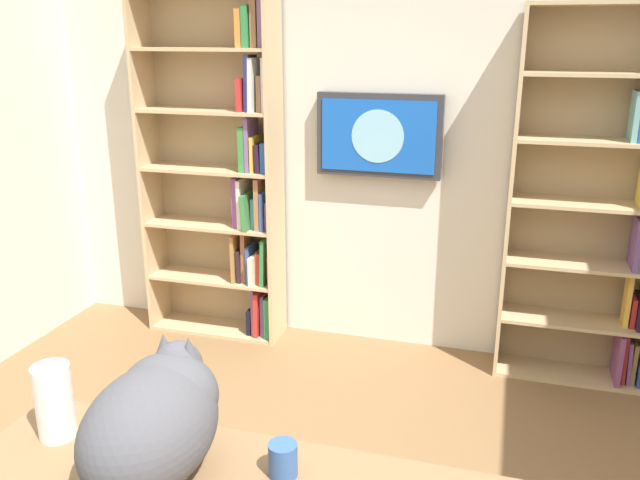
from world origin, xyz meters
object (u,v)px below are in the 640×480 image
bookshelf_left (611,206)px  bookshelf_right (228,175)px  cat (156,417)px  paper_towel_roll (54,402)px  coffee_mug (283,459)px  wall_mounted_tv (379,136)px

bookshelf_left → bookshelf_right: bearing=-0.0°
cat → paper_towel_roll: 0.38m
bookshelf_right → cat: 2.55m
bookshelf_right → paper_towel_roll: bearing=101.7°
bookshelf_left → coffee_mug: 2.56m
cat → coffee_mug: (-0.33, -0.08, -0.12)m
bookshelf_right → wall_mounted_tv: bookshelf_right is taller
wall_mounted_tv → paper_towel_roll: (0.46, 2.42, -0.45)m
wall_mounted_tv → coffee_mug: (-0.24, 2.40, -0.52)m
wall_mounted_tv → paper_towel_roll: size_ratio=3.24×
cat → coffee_mug: cat is taller
cat → paper_towel_roll: size_ratio=2.57×
wall_mounted_tv → coffee_mug: bearing=95.7°
bookshelf_right → cat: bearing=109.7°
paper_towel_roll → coffee_mug: (-0.70, -0.02, -0.07)m
wall_mounted_tv → cat: bearing=88.0°
coffee_mug → paper_towel_roll: bearing=1.5°
paper_towel_roll → coffee_mug: size_ratio=2.40×
cat → bookshelf_right: bearing=-70.3°
bookshelf_left → wall_mounted_tv: (1.31, -0.08, 0.31)m
bookshelf_left → paper_towel_roll: size_ratio=8.99×
bookshelf_left → cat: 2.78m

